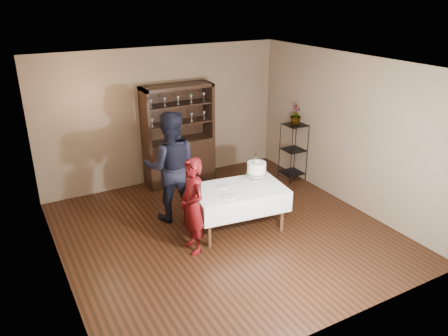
{
  "coord_description": "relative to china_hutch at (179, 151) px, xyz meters",
  "views": [
    {
      "loc": [
        -3.03,
        -5.45,
        3.68
      ],
      "look_at": [
        0.05,
        0.1,
        1.08
      ],
      "focal_mm": 35.0,
      "sensor_mm": 36.0,
      "label": 1
    }
  ],
  "objects": [
    {
      "name": "wall_right",
      "position": [
        2.3,
        -2.25,
        0.69
      ],
      "size": [
        0.02,
        5.0,
        2.7
      ],
      "primitive_type": "cube",
      "color": "brown",
      "rests_on": "floor"
    },
    {
      "name": "plate_far",
      "position": [
        -0.15,
        -2.11,
        0.08
      ],
      "size": [
        0.19,
        0.19,
        0.01
      ],
      "primitive_type": "cylinder",
      "rotation": [
        0.0,
        0.0,
        -0.0
      ],
      "color": "beige",
      "rests_on": "cake_table"
    },
    {
      "name": "ceiling",
      "position": [
        -0.2,
        -2.25,
        2.04
      ],
      "size": [
        5.0,
        5.0,
        0.0
      ],
      "primitive_type": "plane",
      "rotation": [
        3.14,
        0.0,
        0.0
      ],
      "color": "silver",
      "rests_on": "back_wall"
    },
    {
      "name": "floor",
      "position": [
        -0.2,
        -2.25,
        -0.66
      ],
      "size": [
        5.0,
        5.0,
        0.0
      ],
      "primitive_type": "plane",
      "color": "black",
      "rests_on": "ground"
    },
    {
      "name": "wall_left",
      "position": [
        -2.7,
        -2.25,
        0.69
      ],
      "size": [
        0.02,
        5.0,
        2.7
      ],
      "primitive_type": "cube",
      "color": "brown",
      "rests_on": "floor"
    },
    {
      "name": "cake",
      "position": [
        0.48,
        -2.12,
        0.27
      ],
      "size": [
        0.39,
        0.39,
        0.48
      ],
      "rotation": [
        0.0,
        0.0,
        0.3
      ],
      "color": "beige",
      "rests_on": "cake_table"
    },
    {
      "name": "plant_etagere",
      "position": [
        2.08,
        -1.05,
        -0.01
      ],
      "size": [
        0.42,
        0.42,
        1.2
      ],
      "color": "black",
      "rests_on": "floor"
    },
    {
      "name": "potted_plant",
      "position": [
        2.1,
        -1.03,
        0.72
      ],
      "size": [
        0.29,
        0.29,
        0.38
      ],
      "primitive_type": "imported",
      "rotation": [
        0.0,
        0.0,
        0.44
      ],
      "color": "#486F35",
      "rests_on": "plant_etagere"
    },
    {
      "name": "cake_table",
      "position": [
        0.05,
        -2.27,
        -0.1
      ],
      "size": [
        1.58,
        1.08,
        0.74
      ],
      "rotation": [
        0.0,
        0.0,
        -0.12
      ],
      "color": "white",
      "rests_on": "floor"
    },
    {
      "name": "man",
      "position": [
        -0.74,
        -1.39,
        0.29
      ],
      "size": [
        1.12,
        1.0,
        1.9
      ],
      "primitive_type": "imported",
      "rotation": [
        0.0,
        0.0,
        2.78
      ],
      "color": "black",
      "rests_on": "floor"
    },
    {
      "name": "back_wall",
      "position": [
        -0.2,
        0.25,
        0.69
      ],
      "size": [
        5.0,
        0.02,
        2.7
      ],
      "primitive_type": "cube",
      "color": "brown",
      "rests_on": "floor"
    },
    {
      "name": "china_hutch",
      "position": [
        0.0,
        0.0,
        0.0
      ],
      "size": [
        1.4,
        0.48,
        2.0
      ],
      "color": "black",
      "rests_on": "floor"
    },
    {
      "name": "plate_near",
      "position": [
        -0.25,
        -2.47,
        0.08
      ],
      "size": [
        0.26,
        0.26,
        0.01
      ],
      "primitive_type": "cylinder",
      "rotation": [
        0.0,
        0.0,
        0.24
      ],
      "color": "beige",
      "rests_on": "cake_table"
    },
    {
      "name": "woman",
      "position": [
        -0.86,
        -2.49,
        0.08
      ],
      "size": [
        0.36,
        0.55,
        1.49
      ],
      "primitive_type": "imported",
      "rotation": [
        0.0,
        0.0,
        -1.56
      ],
      "color": "#39050E",
      "rests_on": "floor"
    }
  ]
}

